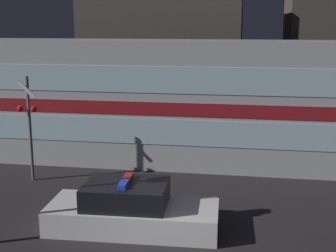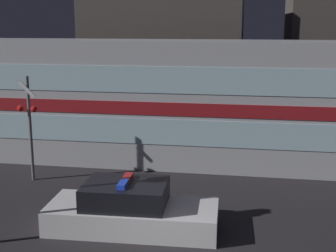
{
  "view_description": "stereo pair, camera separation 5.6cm",
  "coord_description": "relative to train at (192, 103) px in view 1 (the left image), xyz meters",
  "views": [
    {
      "loc": [
        1.61,
        -8.37,
        5.21
      ],
      "look_at": [
        -0.72,
        5.63,
        2.05
      ],
      "focal_mm": 50.0,
      "sensor_mm": 36.0,
      "label": 1
    },
    {
      "loc": [
        1.66,
        -8.36,
        5.21
      ],
      "look_at": [
        -0.72,
        5.63,
        2.05
      ],
      "focal_mm": 50.0,
      "sensor_mm": 36.0,
      "label": 2
    }
  ],
  "objects": [
    {
      "name": "police_car",
      "position": [
        -0.85,
        -6.14,
        -1.79
      ],
      "size": [
        4.42,
        1.91,
        1.34
      ],
      "rotation": [
        0.0,
        0.0,
        0.04
      ],
      "color": "silver",
      "rests_on": "ground_plane"
    },
    {
      "name": "crossing_signal_far",
      "position": [
        -5.03,
        -3.03,
        -0.24
      ],
      "size": [
        0.69,
        0.28,
        3.51
      ],
      "color": "slate",
      "rests_on": "ground_plane"
    },
    {
      "name": "building_left",
      "position": [
        -2.21,
        7.47,
        1.34
      ],
      "size": [
        7.73,
        6.4,
        7.25
      ],
      "color": "#47423D",
      "rests_on": "ground_plane"
    },
    {
      "name": "train",
      "position": [
        0.0,
        0.0,
        0.0
      ],
      "size": [
        17.6,
        2.87,
        4.56
      ],
      "color": "#B7BABF",
      "rests_on": "ground_plane"
    }
  ]
}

